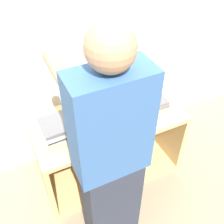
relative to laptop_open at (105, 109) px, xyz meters
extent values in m
plane|color=gray|center=(0.00, -0.34, -0.67)|extent=(12.00, 12.00, 0.00)
cube|color=silver|center=(0.00, 0.36, 0.53)|extent=(8.00, 0.05, 2.40)
cube|color=tan|center=(0.00, -0.04, -0.07)|extent=(1.17, 0.59, 0.04)
cube|color=tan|center=(0.00, -0.04, -0.65)|extent=(1.17, 0.59, 0.04)
cube|color=tan|center=(-0.57, -0.04, -0.36)|extent=(0.04, 0.59, 0.55)
cube|color=tan|center=(0.57, -0.04, -0.36)|extent=(0.04, 0.59, 0.55)
cube|color=tan|center=(0.00, 0.24, -0.36)|extent=(1.09, 0.04, 0.55)
cube|color=gray|center=(0.00, -0.04, -0.04)|extent=(0.31, 0.22, 0.02)
cube|color=gray|center=(0.00, -0.03, -0.03)|extent=(0.26, 0.12, 0.00)
cube|color=gray|center=(0.00, 0.08, 0.08)|extent=(0.31, 0.03, 0.22)
cube|color=black|center=(0.00, 0.08, 0.08)|extent=(0.28, 0.02, 0.20)
cube|color=#B7B7BC|center=(-0.35, -0.04, -0.04)|extent=(0.31, 0.23, 0.02)
cube|color=#232326|center=(-0.34, -0.04, -0.02)|extent=(0.32, 0.23, 0.02)
cube|color=#B7B7BC|center=(-0.35, -0.05, 0.00)|extent=(0.32, 0.23, 0.02)
cube|color=gray|center=(-0.33, -0.04, 0.02)|extent=(0.31, 0.23, 0.02)
cube|color=slate|center=(-0.34, -0.05, 0.05)|extent=(0.32, 0.23, 0.02)
cube|color=slate|center=(0.35, -0.04, -0.04)|extent=(0.32, 0.23, 0.02)
cube|color=gray|center=(0.34, -0.04, -0.02)|extent=(0.31, 0.23, 0.02)
cube|color=slate|center=(0.33, -0.05, 0.00)|extent=(0.31, 0.23, 0.02)
cube|color=#2D3342|center=(-0.22, -0.58, -0.28)|extent=(0.34, 0.20, 0.78)
cube|color=#38609E|center=(-0.22, -0.58, 0.42)|extent=(0.40, 0.20, 0.62)
sphere|color=tan|center=(-0.22, -0.58, 0.83)|extent=(0.21, 0.21, 0.21)
cylinder|color=tan|center=(-0.38, -0.32, 0.63)|extent=(0.07, 0.32, 0.07)
cylinder|color=tan|center=(-0.06, -0.32, 0.63)|extent=(0.07, 0.32, 0.07)
camera|label=1|loc=(-0.61, -1.40, 1.30)|focal=42.00mm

